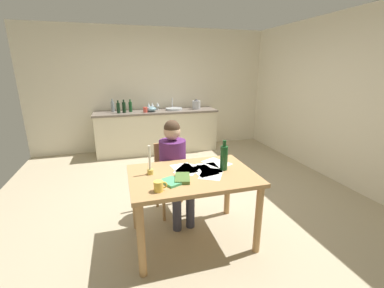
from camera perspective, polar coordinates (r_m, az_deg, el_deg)
ground_plane at (r=3.69m, az=-2.09°, el=-12.37°), size 5.20×5.20×0.04m
wall_back at (r=5.80m, az=-8.67°, el=11.88°), size 5.20×0.12×2.60m
wall_right at (r=4.62m, az=31.17°, el=8.50°), size 0.12×5.20×2.60m
kitchen_counter at (r=5.58m, az=-7.79°, el=2.89°), size 2.57×0.64×0.90m
dining_table at (r=2.60m, az=0.07°, el=-9.01°), size 1.24×0.85×0.76m
chair_at_table at (r=3.23m, az=-4.68°, el=-6.68°), size 0.44×0.44×0.87m
person_seated at (r=3.03m, az=-3.97°, el=-4.46°), size 0.35×0.61×1.19m
coffee_mug at (r=2.21m, az=-7.47°, el=-9.37°), size 0.12×0.08×0.09m
candlestick at (r=2.54m, az=-9.42°, el=-4.95°), size 0.06×0.06×0.30m
book_magazine at (r=2.41m, az=-2.18°, el=-7.69°), size 0.19×0.25×0.03m
book_cookery at (r=2.35m, az=-4.59°, el=-8.47°), size 0.21×0.23×0.02m
paper_letter at (r=2.66m, az=-0.90°, el=-5.66°), size 0.35×0.36×0.00m
paper_bill at (r=2.55m, az=4.35°, el=-6.70°), size 0.33×0.36×0.00m
paper_envelope at (r=2.67m, az=-1.89°, el=-5.53°), size 0.25×0.32×0.00m
paper_receipt at (r=2.84m, az=5.56°, el=-4.23°), size 0.32×0.36×0.00m
paper_notice at (r=2.62m, az=2.61°, el=-6.02°), size 0.27×0.33×0.00m
paper_flyer at (r=2.69m, az=3.84°, el=-5.40°), size 0.21×0.30×0.00m
wine_bottle_on_table at (r=2.62m, az=7.19°, el=-3.01°), size 0.08×0.08×0.31m
sink_unit at (r=5.56m, az=-4.08°, el=7.90°), size 0.36×0.36×0.24m
bottle_oil at (r=5.51m, az=-17.40°, el=8.08°), size 0.06×0.06×0.27m
bottle_vinegar at (r=5.32m, az=-16.24°, el=7.83°), size 0.07×0.07×0.26m
bottle_wine_red at (r=5.36m, az=-15.04°, el=8.01°), size 0.07×0.07×0.26m
bottle_sauce at (r=5.43m, az=-13.68°, el=8.17°), size 0.07×0.07×0.26m
mixing_bowl at (r=5.40m, az=-9.22°, el=7.77°), size 0.23×0.23×0.10m
stovetop_kettle at (r=5.67m, az=0.98°, el=8.89°), size 0.18×0.18×0.22m
wine_glass_near_sink at (r=5.63m, az=-7.73°, el=8.79°), size 0.07×0.07×0.15m
wine_glass_by_kettle at (r=5.61m, az=-8.93°, el=8.71°), size 0.07×0.07×0.15m
wine_glass_back_left at (r=5.61m, az=-9.71°, el=8.67°), size 0.07×0.07×0.15m
teacup_on_counter at (r=5.31m, az=-10.43°, el=7.59°), size 0.12×0.08×0.11m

